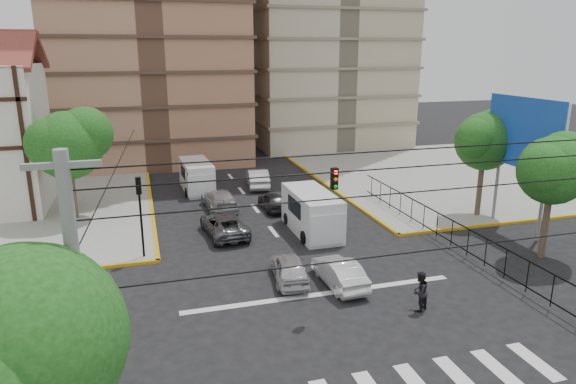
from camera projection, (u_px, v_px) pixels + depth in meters
name	position (u px, v px, depth m)	size (l,w,h in m)	color
ground	(331.00, 306.00, 22.62)	(160.00, 160.00, 0.00)	black
sidewalk_ne	(458.00, 173.00, 46.52)	(26.00, 26.00, 0.15)	gray
stop_line	(322.00, 294.00, 23.73)	(13.00, 0.40, 0.01)	silver
park_fence	(450.00, 248.00, 29.23)	(0.10, 22.50, 1.66)	black
billboard	(524.00, 135.00, 30.49)	(0.36, 6.20, 8.10)	slate
tree_park_a	(554.00, 167.00, 26.70)	(4.41, 3.60, 6.83)	#473828
tree_park_c	(486.00, 139.00, 33.35)	(4.65, 3.80, 7.25)	#473828
tree_tudor	(69.00, 142.00, 32.80)	(5.39, 4.40, 7.43)	#473828
traffic_light_nw	(140.00, 204.00, 26.88)	(0.28, 0.22, 4.40)	black
traffic_light_hanging	(354.00, 189.00, 19.16)	(18.00, 9.12, 0.92)	black
utility_pole_sw	(85.00, 358.00, 10.58)	(1.40, 0.28, 9.00)	slate
van_right_lane	(313.00, 214.00, 31.19)	(2.37, 5.72, 2.56)	silver
van_left_lane	(197.00, 177.00, 40.63)	(2.33, 5.37, 2.38)	silver
car_silver_front_left	(289.00, 268.00, 24.93)	(1.56, 3.87, 1.32)	silver
car_white_front_right	(339.00, 272.00, 24.47)	(1.40, 4.02, 1.32)	white
car_grey_mid_left	(224.00, 225.00, 31.10)	(2.22, 4.81, 1.34)	#54555B
car_silver_rear_left	(220.00, 200.00, 36.18)	(1.98, 4.86, 1.41)	#ABACB0
car_darkgrey_mid_right	(273.00, 201.00, 36.08)	(1.48, 3.68, 1.25)	#28272A
car_white_rear_right	(257.00, 178.00, 42.09)	(1.60, 4.60, 1.52)	white
pedestrian_crosswalk	(420.00, 291.00, 22.02)	(0.87, 0.68, 1.79)	black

